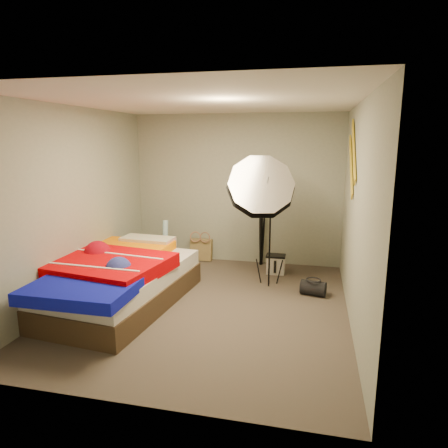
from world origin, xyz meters
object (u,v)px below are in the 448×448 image
(camera_case, at_px, (276,265))
(bed, at_px, (112,279))
(tote_bag, at_px, (201,250))
(photo_umbrella, at_px, (260,189))
(wrapping_roll, at_px, (165,244))
(duffel_bag, at_px, (313,288))
(camera_tripod, at_px, (262,223))

(camera_case, relative_size, bed, 0.11)
(tote_bag, height_order, photo_umbrella, photo_umbrella)
(camera_case, bearing_deg, tote_bag, 162.60)
(camera_case, bearing_deg, wrapping_roll, -178.82)
(bed, bearing_deg, camera_case, 40.19)
(wrapping_roll, distance_m, duffel_bag, 2.56)
(camera_tripod, bearing_deg, photo_umbrella, -84.31)
(tote_bag, xyz_separation_m, camera_case, (1.34, -0.43, -0.05))
(duffel_bag, height_order, photo_umbrella, photo_umbrella)
(camera_case, distance_m, duffel_bag, 0.99)
(tote_bag, relative_size, duffel_bag, 1.15)
(camera_tripod, bearing_deg, wrapping_roll, -164.30)
(tote_bag, xyz_separation_m, bed, (-0.60, -2.07, 0.14))
(wrapping_roll, distance_m, bed, 1.61)
(duffel_bag, distance_m, photo_umbrella, 1.53)
(tote_bag, relative_size, wrapping_roll, 0.49)
(wrapping_roll, height_order, camera_tripod, camera_tripod)
(duffel_bag, bearing_deg, camera_case, 137.70)
(camera_case, xyz_separation_m, bed, (-1.94, -1.64, 0.19))
(camera_case, height_order, photo_umbrella, photo_umbrella)
(duffel_bag, relative_size, camera_tripod, 0.26)
(duffel_bag, height_order, camera_tripod, camera_tripod)
(camera_case, relative_size, duffel_bag, 0.84)
(bed, distance_m, camera_tripod, 2.66)
(duffel_bag, height_order, bed, bed)
(bed, distance_m, photo_umbrella, 2.30)
(wrapping_roll, xyz_separation_m, bed, (-0.11, -1.61, -0.06))
(wrapping_roll, height_order, photo_umbrella, photo_umbrella)
(photo_umbrella, height_order, camera_tripod, photo_umbrella)
(bed, bearing_deg, duffel_bag, 18.42)
(wrapping_roll, bearing_deg, tote_bag, 43.01)
(duffel_bag, relative_size, photo_umbrella, 0.17)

